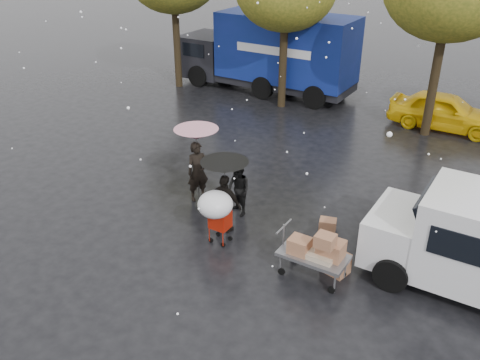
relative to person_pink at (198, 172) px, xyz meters
The scene contains 12 objects.
ground 2.50m from the person_pink, 43.25° to the right, with size 90.00×90.00×0.00m, color black.
person_pink is the anchor object (origin of this frame).
person_middle 1.40m from the person_pink, ahead, with size 0.71×0.56×1.47m, color black.
person_black 1.83m from the person_pink, 32.15° to the right, with size 0.92×0.38×1.57m, color black.
umbrella_pink 1.12m from the person_pink, ahead, with size 1.21×1.21×2.14m.
umbrella_black 2.05m from the person_pink, 32.15° to the right, with size 1.17×1.17×1.95m.
vendor_cart 4.55m from the person_pink, 19.29° to the right, with size 1.52×0.80×1.27m.
shopping_cart 2.37m from the person_pink, 43.15° to the right, with size 0.84×0.84×1.46m.
blue_truck 10.56m from the person_pink, 108.27° to the left, with size 8.30×2.60×3.50m.
box_ground_near 4.77m from the person_pink, 13.27° to the right, with size 0.55×0.44×0.49m, color #925C3F.
box_ground_far 3.85m from the person_pink, ahead, with size 0.42×0.33×0.33m, color #925C3F.
yellow_taxi 10.42m from the person_pink, 63.76° to the left, with size 1.63×4.05×1.38m, color yellow.
Camera 1 is at (5.97, -8.47, 7.12)m, focal length 38.00 mm.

